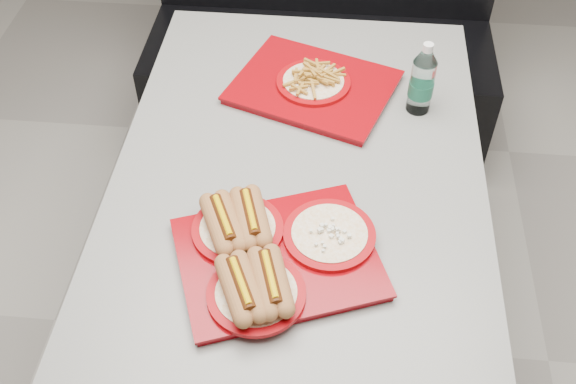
# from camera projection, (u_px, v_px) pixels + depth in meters

# --- Properties ---
(ground) EXTENTS (6.00, 6.00, 0.00)m
(ground) POSITION_uv_depth(u_px,v_px,m) (296.00, 340.00, 2.17)
(ground) COLOR gray
(ground) RESTS_ON ground
(diner_table) EXTENTS (0.92, 1.42, 0.75)m
(diner_table) POSITION_uv_depth(u_px,v_px,m) (298.00, 222.00, 1.74)
(diner_table) COLOR black
(diner_table) RESTS_ON ground
(booth_bench) EXTENTS (1.30, 0.57, 1.35)m
(booth_bench) POSITION_uv_depth(u_px,v_px,m) (321.00, 40.00, 2.62)
(booth_bench) COLOR black
(booth_bench) RESTS_ON ground
(tray_near) EXTENTS (0.50, 0.45, 0.09)m
(tray_near) POSITION_uv_depth(u_px,v_px,m) (270.00, 253.00, 1.42)
(tray_near) COLOR #820309
(tray_near) RESTS_ON diner_table
(tray_far) EXTENTS (0.50, 0.45, 0.08)m
(tray_far) POSITION_uv_depth(u_px,v_px,m) (313.00, 84.00, 1.83)
(tray_far) COLOR #820309
(tray_far) RESTS_ON diner_table
(water_bottle) EXTENTS (0.07, 0.07, 0.20)m
(water_bottle) POSITION_uv_depth(u_px,v_px,m) (422.00, 82.00, 1.73)
(water_bottle) COLOR silver
(water_bottle) RESTS_ON diner_table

